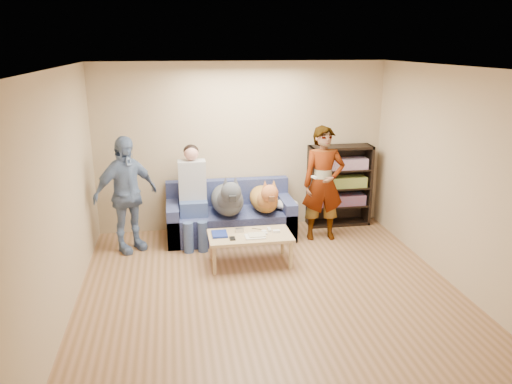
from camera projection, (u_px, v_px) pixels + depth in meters
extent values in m
plane|color=brown|center=(273.00, 300.00, 5.76)|extent=(5.00, 5.00, 0.00)
plane|color=white|center=(276.00, 69.00, 5.02)|extent=(5.00, 5.00, 0.00)
plane|color=tan|center=(242.00, 147.00, 7.75)|extent=(4.50, 0.00, 4.50)
plane|color=tan|center=(358.00, 308.00, 3.03)|extent=(4.50, 0.00, 4.50)
plane|color=tan|center=(56.00, 203.00, 5.03)|extent=(0.00, 5.00, 5.00)
plane|color=tan|center=(465.00, 183.00, 5.75)|extent=(0.00, 5.00, 5.00)
ellipsoid|color=#ACABB0|center=(286.00, 204.00, 7.59)|extent=(0.39, 0.33, 0.14)
imported|color=gray|center=(323.00, 184.00, 7.37)|extent=(0.65, 0.45, 1.71)
imported|color=#707FB3|center=(126.00, 195.00, 6.93)|extent=(1.03, 0.88, 1.65)
cube|color=silver|center=(314.00, 177.00, 7.10)|extent=(0.07, 0.12, 0.03)
cube|color=navy|center=(219.00, 234.00, 6.57)|extent=(0.20, 0.26, 0.03)
cube|color=silver|center=(255.00, 236.00, 6.51)|extent=(0.26, 0.20, 0.02)
cube|color=beige|center=(257.00, 235.00, 6.53)|extent=(0.22, 0.17, 0.01)
cube|color=#AFAFB4|center=(240.00, 230.00, 6.68)|extent=(0.11, 0.06, 0.05)
cube|color=silver|center=(269.00, 229.00, 6.73)|extent=(0.04, 0.13, 0.03)
cube|color=white|center=(276.00, 231.00, 6.67)|extent=(0.09, 0.06, 0.03)
cylinder|color=silver|center=(265.00, 233.00, 6.61)|extent=(0.07, 0.07, 0.02)
cylinder|color=white|center=(264.00, 231.00, 6.68)|extent=(0.07, 0.07, 0.02)
cylinder|color=orange|center=(250.00, 239.00, 6.44)|extent=(0.13, 0.06, 0.01)
cylinder|color=black|center=(257.00, 229.00, 6.78)|extent=(0.13, 0.08, 0.01)
cube|color=black|center=(232.00, 238.00, 6.44)|extent=(0.07, 0.12, 0.02)
cube|color=#515B93|center=(231.00, 224.00, 7.60)|extent=(1.90, 0.85, 0.42)
cube|color=#515B93|center=(228.00, 192.00, 7.80)|extent=(1.90, 0.18, 0.40)
cube|color=#515B93|center=(173.00, 222.00, 7.44)|extent=(0.18, 0.85, 0.58)
cube|color=#515B93|center=(286.00, 215.00, 7.71)|extent=(0.18, 0.85, 0.58)
cube|color=#3F518A|center=(193.00, 207.00, 7.34)|extent=(0.40, 0.38, 0.22)
cylinder|color=#415D91|center=(189.00, 238.00, 7.02)|extent=(0.14, 0.14, 0.47)
cylinder|color=#3B5683|center=(203.00, 237.00, 7.05)|extent=(0.14, 0.14, 0.47)
cube|color=#BBBBC0|center=(192.00, 180.00, 7.33)|extent=(0.40, 0.24, 0.58)
sphere|color=tan|center=(191.00, 153.00, 7.21)|extent=(0.21, 0.21, 0.21)
ellipsoid|color=black|center=(191.00, 151.00, 7.23)|extent=(0.22, 0.22, 0.19)
ellipsoid|color=#4C4F56|center=(227.00, 200.00, 7.39)|extent=(0.47, 0.98, 0.41)
sphere|color=#45474F|center=(230.00, 200.00, 7.05)|extent=(0.35, 0.35, 0.35)
sphere|color=#45484E|center=(231.00, 192.00, 6.84)|extent=(0.29, 0.29, 0.29)
cube|color=black|center=(232.00, 198.00, 6.74)|extent=(0.09, 0.14, 0.08)
cone|color=#45464F|center=(226.00, 182.00, 6.81)|extent=(0.09, 0.09, 0.14)
cone|color=#4D4F57|center=(236.00, 181.00, 6.83)|extent=(0.09, 0.09, 0.14)
cylinder|color=#4B4C55|center=(224.00, 194.00, 7.80)|extent=(0.05, 0.32, 0.19)
ellipsoid|color=#A87B33|center=(264.00, 199.00, 7.51)|extent=(0.41, 0.85, 0.35)
sphere|color=#BB8339|center=(267.00, 200.00, 7.20)|extent=(0.31, 0.31, 0.31)
sphere|color=#C2743B|center=(270.00, 193.00, 7.01)|extent=(0.25, 0.25, 0.25)
cube|color=brown|center=(271.00, 198.00, 6.91)|extent=(0.08, 0.12, 0.07)
cone|color=#BF773A|center=(265.00, 184.00, 6.99)|extent=(0.08, 0.08, 0.12)
cone|color=#C98B3D|center=(274.00, 184.00, 7.01)|extent=(0.08, 0.08, 0.12)
cylinder|color=#BA8839|center=(259.00, 194.00, 7.89)|extent=(0.05, 0.28, 0.16)
cube|color=#CFBD7F|center=(250.00, 236.00, 6.60)|extent=(1.10, 0.60, 0.04)
cylinder|color=tan|center=(214.00, 261.00, 6.34)|extent=(0.05, 0.05, 0.38)
cylinder|color=#D3C082|center=(291.00, 255.00, 6.50)|extent=(0.05, 0.05, 0.38)
cylinder|color=tan|center=(211.00, 246.00, 6.82)|extent=(0.05, 0.05, 0.38)
cylinder|color=#D1B180|center=(283.00, 241.00, 6.98)|extent=(0.05, 0.05, 0.38)
cube|color=black|center=(310.00, 187.00, 7.94)|extent=(0.04, 0.34, 1.30)
cube|color=black|center=(367.00, 184.00, 8.10)|extent=(0.04, 0.34, 1.30)
cube|color=black|center=(341.00, 147.00, 7.84)|extent=(1.00, 0.34, 0.04)
cube|color=black|center=(337.00, 222.00, 8.20)|extent=(1.00, 0.34, 0.04)
cube|color=black|center=(336.00, 183.00, 8.17)|extent=(1.00, 0.02, 1.30)
cube|color=black|center=(338.00, 205.00, 8.11)|extent=(0.94, 0.32, 0.03)
cube|color=black|center=(339.00, 187.00, 8.03)|extent=(0.94, 0.32, 0.02)
cube|color=black|center=(340.00, 169.00, 7.94)|extent=(0.94, 0.32, 0.02)
cube|color=#B23333|center=(339.00, 200.00, 8.07)|extent=(0.84, 0.24, 0.17)
cube|color=gold|center=(340.00, 182.00, 7.98)|extent=(0.84, 0.24, 0.17)
cube|color=#994C99|center=(341.00, 164.00, 7.89)|extent=(0.84, 0.24, 0.17)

